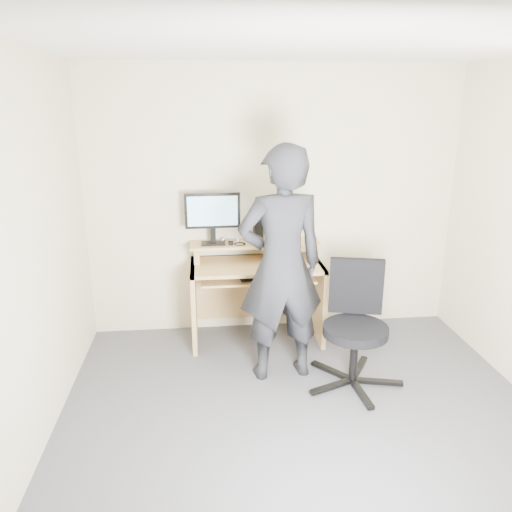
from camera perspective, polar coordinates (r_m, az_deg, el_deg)
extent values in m
plane|color=#4E4F53|center=(3.64, 6.01, -19.43)|extent=(3.50, 3.50, 0.00)
cube|color=beige|center=(4.73, 2.10, 6.10)|extent=(3.50, 0.02, 2.50)
cube|color=white|center=(2.93, 7.68, 23.59)|extent=(3.50, 3.50, 0.02)
cube|color=tan|center=(4.65, -7.08, -5.51)|extent=(0.04, 0.60, 0.75)
cube|color=tan|center=(4.77, 7.04, -4.93)|extent=(0.04, 0.60, 0.75)
cube|color=tan|center=(4.55, 0.07, -1.06)|extent=(1.20, 0.60, 0.03)
cube|color=tan|center=(4.51, 0.18, -2.53)|extent=(1.02, 0.38, 0.02)
cube|color=tan|center=(4.64, -6.77, 0.35)|extent=(0.05, 0.28, 0.15)
cube|color=tan|center=(4.75, 6.37, 0.76)|extent=(0.05, 0.28, 0.15)
cube|color=tan|center=(4.64, -0.13, 1.42)|extent=(1.20, 0.30, 0.02)
cube|color=tan|center=(4.92, -0.29, -3.44)|extent=(1.20, 0.03, 0.65)
cube|color=black|center=(4.60, -4.90, 1.46)|extent=(0.22, 0.14, 0.01)
cube|color=black|center=(4.60, -4.93, 2.45)|extent=(0.05, 0.04, 0.14)
cube|color=black|center=(4.52, -5.00, 5.18)|extent=(0.50, 0.05, 0.32)
cube|color=#8CD5F3|center=(4.50, -4.99, 5.13)|extent=(0.45, 0.01, 0.27)
cube|color=black|center=(4.65, 0.20, 2.89)|extent=(0.08, 0.13, 0.20)
cylinder|color=silver|center=(4.61, 1.29, 2.71)|extent=(0.09, 0.09, 0.19)
cube|color=black|center=(4.63, 2.84, 1.56)|extent=(0.08, 0.14, 0.01)
cube|color=black|center=(4.56, -2.90, 1.47)|extent=(0.05, 0.05, 0.03)
torus|color=silver|center=(4.69, -2.96, 1.81)|extent=(0.17, 0.17, 0.06)
cube|color=black|center=(4.50, 1.01, -2.23)|extent=(0.48, 0.23, 0.03)
ellipsoid|color=black|center=(4.49, 4.21, -0.92)|extent=(0.11, 0.08, 0.04)
cube|color=black|center=(4.19, 13.78, -13.78)|extent=(0.39, 0.14, 0.03)
cube|color=black|center=(4.35, 11.66, -12.44)|extent=(0.25, 0.35, 0.03)
cube|color=black|center=(4.27, 8.62, -12.83)|extent=(0.29, 0.33, 0.03)
cube|color=black|center=(4.07, 8.64, -14.51)|extent=(0.38, 0.19, 0.03)
cube|color=black|center=(4.02, 11.99, -15.15)|extent=(0.08, 0.39, 0.03)
cylinder|color=black|center=(4.07, 11.11, -11.16)|extent=(0.06, 0.06, 0.40)
cylinder|color=black|center=(3.97, 11.30, -8.33)|extent=(0.51, 0.51, 0.07)
cube|color=black|center=(4.06, 11.37, -3.38)|extent=(0.43, 0.16, 0.46)
imported|color=black|center=(3.88, 2.89, -1.12)|extent=(0.74, 0.54, 1.89)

